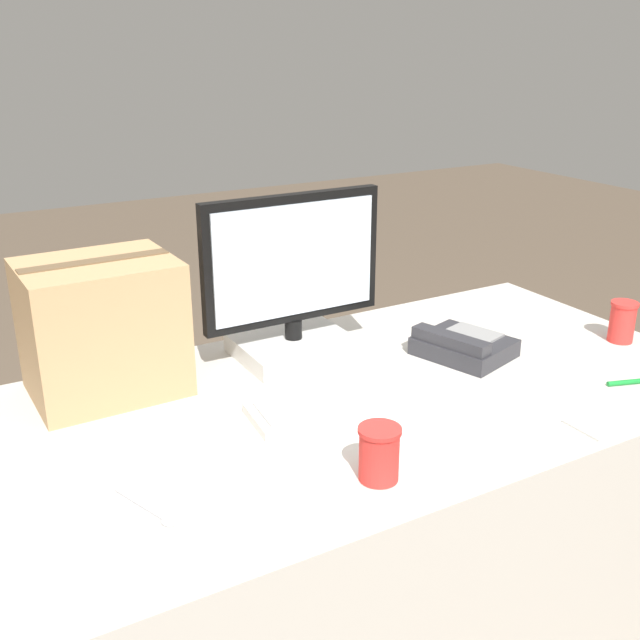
# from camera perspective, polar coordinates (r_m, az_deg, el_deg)

# --- Properties ---
(office_desk) EXTENTS (1.80, 0.90, 0.75)m
(office_desk) POSITION_cam_1_polar(r_m,az_deg,el_deg) (1.90, 2.06, -15.91)
(office_desk) COLOR beige
(office_desk) RESTS_ON ground_plane
(monitor) EXTENTS (0.47, 0.24, 0.41)m
(monitor) POSITION_cam_1_polar(r_m,az_deg,el_deg) (1.85, -2.18, 1.89)
(monitor) COLOR white
(monitor) RESTS_ON office_desk
(keyboard) EXTENTS (0.47, 0.19, 0.03)m
(keyboard) POSITION_cam_1_polar(r_m,az_deg,el_deg) (1.65, 2.48, -6.18)
(keyboard) COLOR silver
(keyboard) RESTS_ON office_desk
(desk_phone) EXTENTS (0.24, 0.26, 0.08)m
(desk_phone) POSITION_cam_1_polar(r_m,az_deg,el_deg) (1.93, 10.82, -1.92)
(desk_phone) COLOR #2D2D33
(desk_phone) RESTS_ON office_desk
(paper_cup_left) EXTENTS (0.08, 0.08, 0.11)m
(paper_cup_left) POSITION_cam_1_polar(r_m,az_deg,el_deg) (1.38, 4.52, -10.10)
(paper_cup_left) COLOR red
(paper_cup_left) RESTS_ON office_desk
(paper_cup_right) EXTENTS (0.07, 0.07, 0.11)m
(paper_cup_right) POSITION_cam_1_polar(r_m,az_deg,el_deg) (2.14, 22.04, -0.11)
(paper_cup_right) COLOR red
(paper_cup_right) RESTS_ON office_desk
(spoon) EXTENTS (0.07, 0.16, 0.00)m
(spoon) POSITION_cam_1_polar(r_m,az_deg,el_deg) (1.35, -12.59, -14.13)
(spoon) COLOR #B2B2B7
(spoon) RESTS_ON office_desk
(cardboard_box) EXTENTS (0.33, 0.27, 0.31)m
(cardboard_box) POSITION_cam_1_polar(r_m,az_deg,el_deg) (1.74, -16.26, -0.56)
(cardboard_box) COLOR tan
(cardboard_box) RESTS_ON office_desk
(pen_marker) EXTENTS (0.14, 0.06, 0.01)m
(pen_marker) POSITION_cam_1_polar(r_m,az_deg,el_deg) (1.91, 22.93, -4.32)
(pen_marker) COLOR #198C33
(pen_marker) RESTS_ON office_desk
(sticky_note_pad) EXTENTS (0.10, 0.10, 0.01)m
(sticky_note_pad) POSITION_cam_1_polar(r_m,az_deg,el_deg) (1.68, 20.29, -7.53)
(sticky_note_pad) COLOR silver
(sticky_note_pad) RESTS_ON office_desk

